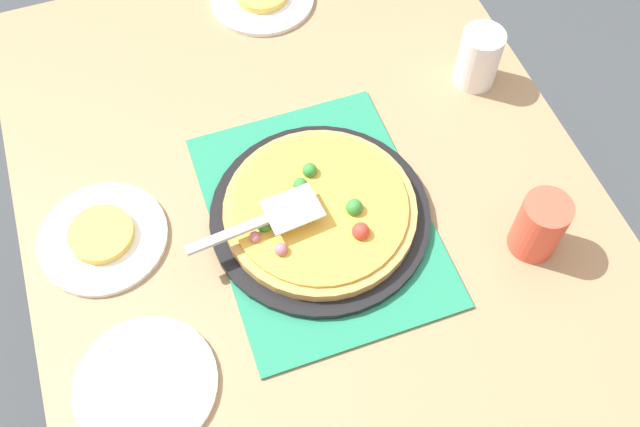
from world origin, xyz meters
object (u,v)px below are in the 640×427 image
Objects in this scene: plate_side at (146,385)px; served_slice_left at (101,234)px; cup_far at (479,58)px; cup_corner at (540,226)px; plate_near_left at (103,238)px; pizza_server at (266,220)px; pizza_pan at (320,216)px; pizza at (320,210)px.

served_slice_left is (-0.28, -0.01, 0.01)m from plate_side.
cup_far and cup_corner have the same top height.
pizza_server is at bearing 70.19° from plate_near_left.
pizza_pan is at bearing 76.73° from served_slice_left.
pizza is 0.36m from cup_corner.
served_slice_left reaches higher than plate_near_left.
cup_corner is at bearing -10.62° from cup_far.
cup_corner reaches higher than pizza_pan.
plate_near_left is at bearing -81.15° from cup_far.
plate_side is at bearing -87.75° from cup_corner.
pizza_server reaches higher than pizza.
pizza_server is (-0.18, 0.25, 0.07)m from plate_side.
cup_far reaches higher than pizza_pan.
plate_near_left is at bearing -103.27° from pizza_pan.
served_slice_left is 0.73m from cup_corner.
pizza_server is at bearing -84.12° from pizza_pan.
plate_side is at bearing -54.29° from pizza_server.
plate_side is at bearing -62.01° from cup_far.
pizza_server is (0.21, -0.49, 0.01)m from cup_far.
pizza_server reaches higher than plate_near_left.
pizza_server is (0.10, 0.26, 0.05)m from served_slice_left.
pizza_pan is 0.11m from pizza_server.
plate_side is at bearing -61.37° from pizza.
pizza is at bearing 76.63° from served_slice_left.
pizza_pan is 0.02m from pizza.
served_slice_left is 0.76m from cup_far.
plate_near_left is (-0.09, -0.36, -0.03)m from pizza.
cup_far is at bearing 98.85° from served_slice_left.
served_slice_left is 0.47× the size of pizza_server.
pizza_server is at bearing 70.19° from served_slice_left.
cup_far is 0.51× the size of pizza_server.
cup_far is (-0.39, 0.74, 0.06)m from plate_side.
cup_corner reaches higher than plate_side.
plate_side is 0.94× the size of pizza_server.
pizza reaches higher than pizza_pan.
plate_near_left is 0.01m from served_slice_left.
cup_far reaches higher than plate_near_left.
cup_far is (-0.20, 0.39, 0.03)m from pizza.
served_slice_left is at bearing -109.81° from pizza_server.
served_slice_left is at bearing -81.15° from cup_far.
pizza is at bearing 118.63° from plate_side.
plate_side is 0.84m from cup_far.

